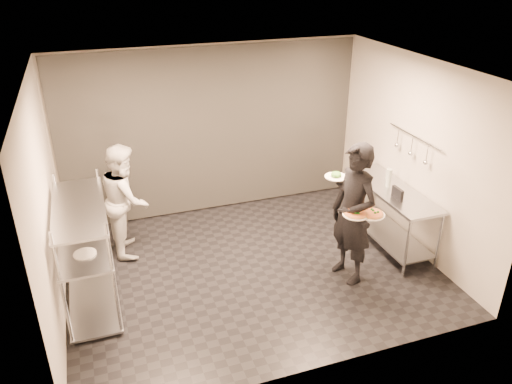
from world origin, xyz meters
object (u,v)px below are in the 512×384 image
object	(u,v)px
pizza_plate_far	(371,214)
prep_counter	(390,206)
salad_plate	(336,176)
pos_monitor	(398,193)
pass_rack	(86,250)
bottle_dark	(363,162)
bottle_clear	(388,174)
pizza_plate_near	(356,214)
waiter	(353,214)
bottle_green	(389,178)
chef	(126,199)

from	to	relation	value
pizza_plate_far	prep_counter	bearing A→B (deg)	43.67
prep_counter	salad_plate	distance (m)	1.35
pos_monitor	pass_rack	bearing A→B (deg)	175.11
pizza_plate_far	bottle_dark	world-z (taller)	bottle_dark
salad_plate	prep_counter	bearing A→B (deg)	13.03
pass_rack	bottle_clear	size ratio (longest dim) A/B	9.27
pizza_plate_near	salad_plate	size ratio (longest dim) A/B	1.11
waiter	bottle_green	size ratio (longest dim) A/B	7.09
pizza_plate_far	bottle_clear	xyz separation A→B (m)	(0.96, 1.13, -0.06)
salad_plate	pos_monitor	world-z (taller)	salad_plate
chef	pass_rack	bearing A→B (deg)	155.45
pizza_plate_near	bottle_dark	bearing A→B (deg)	57.10
bottle_green	bottle_clear	xyz separation A→B (m)	(0.13, 0.23, -0.05)
waiter	pizza_plate_near	bearing A→B (deg)	-35.07
pass_rack	bottle_dark	bearing A→B (deg)	10.59
pass_rack	pizza_plate_near	world-z (taller)	pass_rack
salad_plate	bottle_dark	distance (m)	1.53
chef	pos_monitor	distance (m)	3.88
pos_monitor	chef	bearing A→B (deg)	157.95
pass_rack	bottle_green	size ratio (longest dim) A/B	5.84
waiter	pizza_plate_near	world-z (taller)	waiter
pizza_plate_far	bottle_dark	xyz separation A→B (m)	(0.81, 1.61, -0.04)
pizza_plate_far	bottle_clear	bearing A→B (deg)	49.44
waiter	pizza_plate_far	bearing A→B (deg)	19.11
chef	bottle_green	xyz separation A→B (m)	(3.71, -1.02, 0.22)
pass_rack	pos_monitor	world-z (taller)	pass_rack
prep_counter	chef	size ratio (longest dim) A/B	1.08
pass_rack	prep_counter	size ratio (longest dim) A/B	0.89
pos_monitor	salad_plate	bearing A→B (deg)	175.90
prep_counter	bottle_green	size ratio (longest dim) A/B	6.57
pizza_plate_far	bottle_green	xyz separation A→B (m)	(0.83, 0.89, -0.01)
prep_counter	pizza_plate_near	bearing A→B (deg)	-143.94
waiter	salad_plate	bearing A→B (deg)	-175.73
bottle_green	bottle_clear	distance (m)	0.27
salad_plate	bottle_dark	bearing A→B (deg)	45.16
pass_rack	prep_counter	bearing A→B (deg)	0.03
waiter	chef	distance (m)	3.23
pos_monitor	bottle_clear	distance (m)	0.66
pass_rack	bottle_green	distance (m)	4.32
pass_rack	waiter	distance (m)	3.41
bottle_green	bottle_clear	world-z (taller)	bottle_green
chef	pos_monitor	world-z (taller)	chef
pass_rack	pizza_plate_far	world-z (taller)	pass_rack
salad_plate	bottle_clear	xyz separation A→B (m)	(1.20, 0.57, -0.39)
pizza_plate_far	salad_plate	bearing A→B (deg)	112.62
pizza_plate_far	salad_plate	distance (m)	0.69
chef	bottle_clear	size ratio (longest dim) A/B	9.68
waiter	pass_rack	bearing A→B (deg)	-112.33
prep_counter	bottle_dark	size ratio (longest dim) A/B	8.37
pass_rack	bottle_green	xyz separation A→B (m)	(4.31, 0.09, 0.29)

